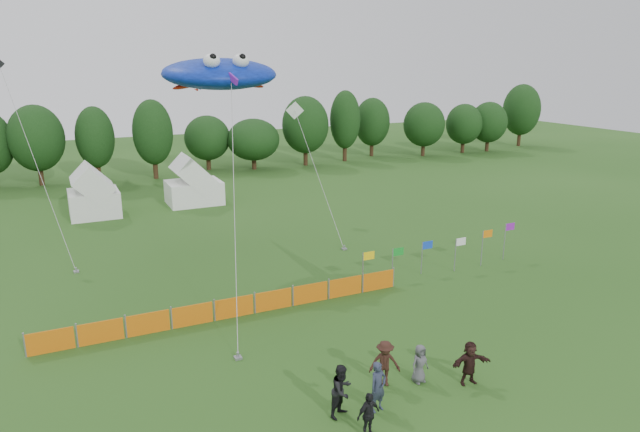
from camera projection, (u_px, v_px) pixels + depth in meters
name	position (u px, v px, depth m)	size (l,w,h in m)	color
ground	(388.00, 386.00, 21.53)	(160.00, 160.00, 0.00)	#234C16
treeline	(177.00, 136.00, 60.26)	(104.57, 8.78, 8.36)	#382314
tent_left	(93.00, 195.00, 44.72)	(3.78, 3.78, 3.33)	white
tent_right	(194.00, 185.00, 48.63)	(4.53, 3.62, 3.20)	white
barrier_fence	(234.00, 307.00, 27.22)	(17.90, 0.06, 1.00)	#CF620B
flag_row	(443.00, 249.00, 32.87)	(10.73, 0.54, 2.30)	gray
spectator_a	(378.00, 387.00, 19.83)	(0.68, 0.44, 1.85)	#272E42
spectator_b	(342.00, 390.00, 19.55)	(0.93, 0.72, 1.91)	black
spectator_c	(385.00, 363.00, 21.38)	(1.18, 0.68, 1.82)	black
spectator_d	(368.00, 415.00, 18.48)	(0.93, 0.39, 1.58)	black
spectator_e	(420.00, 364.00, 21.65)	(0.75, 0.49, 1.53)	#4C4C51
spectator_f	(470.00, 363.00, 21.52)	(1.60, 0.51, 1.73)	black
stingray_kite	(218.00, 74.00, 34.31)	(7.30, 22.80, 12.37)	#0D2EC5
small_kite_white	(305.00, 140.00, 42.19)	(1.61, 10.18, 8.88)	white
small_kite_dark	(34.00, 159.00, 34.28)	(3.39, 7.76, 12.08)	black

